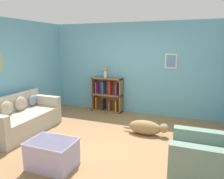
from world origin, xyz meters
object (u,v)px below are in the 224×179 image
(bookshelf, at_px, (107,95))
(coffee_table, at_px, (52,153))
(dog, at_px, (147,128))
(vase, at_px, (105,72))
(recliner_chair, at_px, (210,157))
(couch, at_px, (21,119))

(bookshelf, xyz_separation_m, coffee_table, (0.34, -3.20, -0.26))
(dog, bearing_deg, vase, 139.97)
(dog, bearing_deg, coffee_table, -121.78)
(recliner_chair, xyz_separation_m, coffee_table, (-2.38, -0.63, -0.09))
(bookshelf, bearing_deg, coffee_table, -83.91)
(recliner_chair, bearing_deg, vase, 137.44)
(bookshelf, height_order, vase, vase)
(couch, height_order, vase, vase)
(bookshelf, xyz_separation_m, recliner_chair, (2.72, -2.57, -0.17))
(bookshelf, relative_size, recliner_chair, 1.02)
(couch, bearing_deg, recliner_chair, -5.20)
(recliner_chair, xyz_separation_m, dog, (-1.22, 1.24, -0.17))
(couch, xyz_separation_m, dog, (2.75, 0.88, -0.15))
(bookshelf, bearing_deg, recliner_chair, -43.30)
(dog, relative_size, vase, 3.41)
(couch, bearing_deg, vase, 61.17)
(recliner_chair, distance_m, vase, 3.86)
(couch, height_order, bookshelf, bookshelf)
(couch, xyz_separation_m, vase, (1.20, 2.18, 0.88))
(vase, bearing_deg, coffee_table, -83.04)
(bookshelf, bearing_deg, couch, -119.50)
(couch, relative_size, bookshelf, 1.76)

